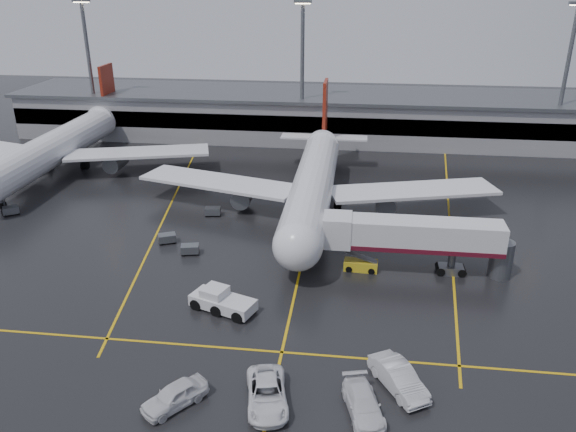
# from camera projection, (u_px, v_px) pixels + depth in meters

# --- Properties ---
(ground) EXTENTS (220.00, 220.00, 0.00)m
(ground) POSITION_uv_depth(u_px,v_px,m) (307.00, 241.00, 68.23)
(ground) COLOR black
(ground) RESTS_ON ground
(apron_line_centre) EXTENTS (0.25, 90.00, 0.02)m
(apron_line_centre) POSITION_uv_depth(u_px,v_px,m) (307.00, 241.00, 68.23)
(apron_line_centre) COLOR gold
(apron_line_centre) RESTS_ON ground
(apron_line_stop) EXTENTS (60.00, 0.25, 0.02)m
(apron_line_stop) POSITION_uv_depth(u_px,v_px,m) (282.00, 352.00, 48.14)
(apron_line_stop) COLOR gold
(apron_line_stop) RESTS_ON ground
(apron_line_left) EXTENTS (9.99, 69.35, 0.02)m
(apron_line_left) POSITION_uv_depth(u_px,v_px,m) (171.00, 203.00, 79.67)
(apron_line_left) COLOR gold
(apron_line_left) RESTS_ON ground
(apron_line_right) EXTENTS (7.57, 69.64, 0.02)m
(apron_line_right) POSITION_uv_depth(u_px,v_px,m) (449.00, 216.00, 75.28)
(apron_line_right) COLOR gold
(apron_line_right) RESTS_ON ground
(terminal) EXTENTS (122.00, 19.00, 8.60)m
(terminal) POSITION_uv_depth(u_px,v_px,m) (331.00, 115.00, 110.31)
(terminal) COLOR gray
(terminal) RESTS_ON ground
(light_mast_left) EXTENTS (3.00, 1.20, 25.45)m
(light_mast_left) POSITION_uv_depth(u_px,v_px,m) (89.00, 62.00, 106.12)
(light_mast_left) COLOR #595B60
(light_mast_left) RESTS_ON ground
(light_mast_mid) EXTENTS (3.00, 1.20, 25.45)m
(light_mast_mid) POSITION_uv_depth(u_px,v_px,m) (302.00, 66.00, 101.50)
(light_mast_mid) COLOR #595B60
(light_mast_mid) RESTS_ON ground
(light_mast_right) EXTENTS (3.00, 1.20, 25.45)m
(light_mast_right) POSITION_uv_depth(u_px,v_px,m) (567.00, 70.00, 96.30)
(light_mast_right) COLOR #595B60
(light_mast_right) RESTS_ON ground
(main_airliner) EXTENTS (48.80, 45.60, 14.10)m
(main_airliner) POSITION_uv_depth(u_px,v_px,m) (314.00, 181.00, 75.44)
(main_airliner) COLOR silver
(main_airliner) RESTS_ON ground
(second_airliner) EXTENTS (48.80, 45.60, 14.10)m
(second_airliner) POSITION_uv_depth(u_px,v_px,m) (59.00, 145.00, 91.25)
(second_airliner) COLOR silver
(second_airliner) RESTS_ON ground
(jet_bridge) EXTENTS (19.90, 3.40, 6.05)m
(jet_bridge) POSITION_uv_depth(u_px,v_px,m) (414.00, 238.00, 59.84)
(jet_bridge) COLOR silver
(jet_bridge) RESTS_ON ground
(pushback_tractor) EXTENTS (6.77, 4.56, 2.24)m
(pushback_tractor) POSITION_uv_depth(u_px,v_px,m) (221.00, 301.00, 53.97)
(pushback_tractor) COLOR silver
(pushback_tractor) RESTS_ON ground
(belt_loader) EXTENTS (3.67, 1.88, 2.27)m
(belt_loader) POSITION_uv_depth(u_px,v_px,m) (361.00, 265.00, 61.37)
(belt_loader) COLOR gold
(belt_loader) RESTS_ON ground
(service_van_a) EXTENTS (4.14, 6.76, 1.75)m
(service_van_a) POSITION_uv_depth(u_px,v_px,m) (267.00, 394.00, 42.09)
(service_van_a) COLOR white
(service_van_a) RESTS_ON ground
(service_van_b) EXTENTS (3.66, 6.03, 1.64)m
(service_van_b) POSITION_uv_depth(u_px,v_px,m) (363.00, 404.00, 41.19)
(service_van_b) COLOR silver
(service_van_b) RESTS_ON ground
(service_van_c) EXTENTS (4.80, 6.17, 1.96)m
(service_van_c) POSITION_uv_depth(u_px,v_px,m) (398.00, 378.00, 43.62)
(service_van_c) COLOR silver
(service_van_c) RESTS_ON ground
(service_van_d) EXTENTS (4.89, 5.30, 1.76)m
(service_van_d) POSITION_uv_depth(u_px,v_px,m) (175.00, 396.00, 41.89)
(service_van_d) COLOR silver
(service_van_d) RESTS_ON ground
(baggage_cart_a) EXTENTS (2.24, 1.71, 1.12)m
(baggage_cart_a) POSITION_uv_depth(u_px,v_px,m) (190.00, 249.00, 64.86)
(baggage_cart_a) COLOR #595B60
(baggage_cart_a) RESTS_ON ground
(baggage_cart_b) EXTENTS (2.36, 2.00, 1.12)m
(baggage_cart_b) POSITION_uv_depth(u_px,v_px,m) (167.00, 238.00, 67.56)
(baggage_cart_b) COLOR #595B60
(baggage_cart_b) RESTS_ON ground
(baggage_cart_c) EXTENTS (2.16, 1.57, 1.12)m
(baggage_cart_c) POSITION_uv_depth(u_px,v_px,m) (213.00, 211.00, 75.25)
(baggage_cart_c) COLOR #595B60
(baggage_cart_c) RESTS_ON ground
(baggage_cart_e) EXTENTS (2.39, 2.19, 1.12)m
(baggage_cart_e) POSITION_uv_depth(u_px,v_px,m) (11.00, 210.00, 75.54)
(baggage_cart_e) COLOR #595B60
(baggage_cart_e) RESTS_ON ground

